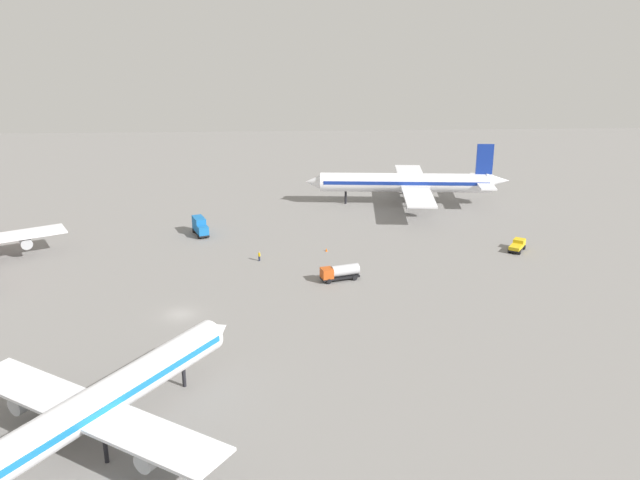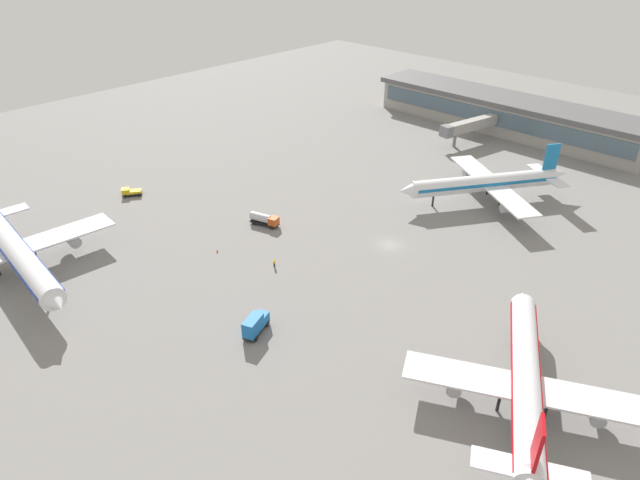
{
  "view_description": "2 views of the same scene",
  "coord_description": "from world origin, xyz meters",
  "px_view_note": "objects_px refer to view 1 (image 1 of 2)",
  "views": [
    {
      "loc": [
        15.78,
        -93.21,
        43.75
      ],
      "look_at": [
        21.1,
        18.46,
        4.62
      ],
      "focal_mm": 39.47,
      "sensor_mm": 36.0,
      "label": 1
    },
    {
      "loc": [
        -54.61,
        77.14,
        56.9
      ],
      "look_at": [
        7.99,
        11.73,
        2.83
      ],
      "focal_mm": 30.9,
      "sensor_mm": 36.0,
      "label": 2
    }
  ],
  "objects_px": {
    "pushback_tractor": "(518,245)",
    "ground_crew_worker": "(259,256)",
    "airplane_taxiing": "(408,183)",
    "airplane_at_gate": "(99,403)",
    "catering_truck": "(200,226)",
    "safety_cone_near_gate": "(326,250)",
    "fuel_truck": "(340,272)"
  },
  "relations": [
    {
      "from": "airplane_at_gate",
      "to": "catering_truck",
      "type": "distance_m",
      "value": 66.26
    },
    {
      "from": "catering_truck",
      "to": "pushback_tractor",
      "type": "xyz_separation_m",
      "value": [
        58.21,
        -11.67,
        -0.73
      ]
    },
    {
      "from": "ground_crew_worker",
      "to": "airplane_taxiing",
      "type": "bearing_deg",
      "value": 32.05
    },
    {
      "from": "airplane_taxiing",
      "to": "catering_truck",
      "type": "bearing_deg",
      "value": 28.05
    },
    {
      "from": "fuel_truck",
      "to": "safety_cone_near_gate",
      "type": "height_order",
      "value": "fuel_truck"
    },
    {
      "from": "airplane_at_gate",
      "to": "catering_truck",
      "type": "height_order",
      "value": "airplane_at_gate"
    },
    {
      "from": "catering_truck",
      "to": "safety_cone_near_gate",
      "type": "bearing_deg",
      "value": 45.42
    },
    {
      "from": "airplane_taxiing",
      "to": "ground_crew_worker",
      "type": "relative_size",
      "value": 26.66
    },
    {
      "from": "airplane_at_gate",
      "to": "ground_crew_worker",
      "type": "distance_m",
      "value": 53.63
    },
    {
      "from": "catering_truck",
      "to": "airplane_taxiing",
      "type": "bearing_deg",
      "value": 92.62
    },
    {
      "from": "airplane_taxiing",
      "to": "ground_crew_worker",
      "type": "xyz_separation_m",
      "value": [
        -31.38,
        -33.4,
        -4.07
      ]
    },
    {
      "from": "fuel_truck",
      "to": "ground_crew_worker",
      "type": "height_order",
      "value": "fuel_truck"
    },
    {
      "from": "airplane_taxiing",
      "to": "pushback_tractor",
      "type": "height_order",
      "value": "airplane_taxiing"
    },
    {
      "from": "fuel_truck",
      "to": "airplane_at_gate",
      "type": "bearing_deg",
      "value": 39.86
    },
    {
      "from": "catering_truck",
      "to": "pushback_tractor",
      "type": "distance_m",
      "value": 59.37
    },
    {
      "from": "airplane_at_gate",
      "to": "safety_cone_near_gate",
      "type": "distance_m",
      "value": 61.79
    },
    {
      "from": "pushback_tractor",
      "to": "ground_crew_worker",
      "type": "bearing_deg",
      "value": 126.93
    },
    {
      "from": "safety_cone_near_gate",
      "to": "airplane_taxiing",
      "type": "bearing_deg",
      "value": 56.28
    },
    {
      "from": "airplane_taxiing",
      "to": "pushback_tractor",
      "type": "relative_size",
      "value": 9.43
    },
    {
      "from": "airplane_at_gate",
      "to": "ground_crew_worker",
      "type": "bearing_deg",
      "value": 18.27
    },
    {
      "from": "pushback_tractor",
      "to": "safety_cone_near_gate",
      "type": "distance_m",
      "value": 34.52
    },
    {
      "from": "airplane_at_gate",
      "to": "airplane_taxiing",
      "type": "bearing_deg",
      "value": 5.57
    },
    {
      "from": "pushback_tractor",
      "to": "safety_cone_near_gate",
      "type": "relative_size",
      "value": 7.87
    },
    {
      "from": "catering_truck",
      "to": "safety_cone_near_gate",
      "type": "relative_size",
      "value": 9.85
    },
    {
      "from": "pushback_tractor",
      "to": "catering_truck",
      "type": "bearing_deg",
      "value": 111.94
    },
    {
      "from": "pushback_tractor",
      "to": "ground_crew_worker",
      "type": "relative_size",
      "value": 2.83
    },
    {
      "from": "airplane_at_gate",
      "to": "safety_cone_near_gate",
      "type": "bearing_deg",
      "value": 8.63
    },
    {
      "from": "airplane_at_gate",
      "to": "fuel_truck",
      "type": "xyz_separation_m",
      "value": [
        27.78,
        42.21,
        -3.16
      ]
    },
    {
      "from": "fuel_truck",
      "to": "pushback_tractor",
      "type": "distance_m",
      "value": 35.25
    },
    {
      "from": "ground_crew_worker",
      "to": "safety_cone_near_gate",
      "type": "relative_size",
      "value": 2.78
    },
    {
      "from": "catering_truck",
      "to": "ground_crew_worker",
      "type": "distance_m",
      "value": 18.82
    },
    {
      "from": "airplane_at_gate",
      "to": "pushback_tractor",
      "type": "relative_size",
      "value": 7.61
    }
  ]
}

